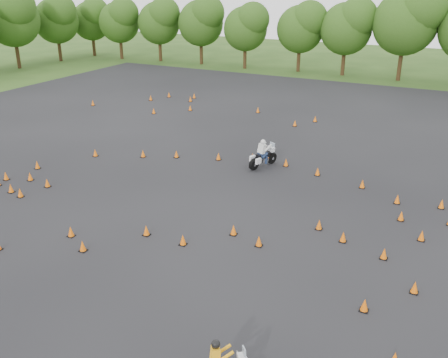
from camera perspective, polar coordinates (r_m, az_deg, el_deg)
ground at (r=22.06m, az=-4.72°, el=-6.40°), size 140.00×140.00×0.00m
asphalt_pad at (r=26.82m, az=1.93°, el=-0.92°), size 62.00×62.00×0.00m
treeline at (r=52.39m, az=17.60°, el=14.72°), size 87.23×32.09×10.61m
traffic_cones at (r=26.40m, az=1.49°, el=-0.78°), size 36.55×32.84×0.45m
rider_white at (r=29.50m, az=4.46°, el=3.04°), size 1.40×2.38×1.76m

